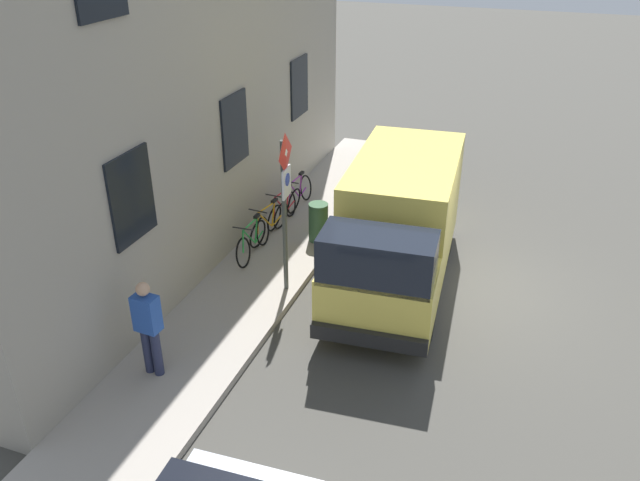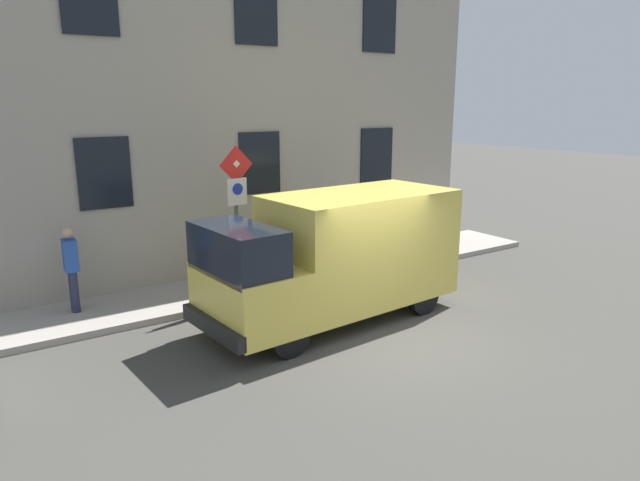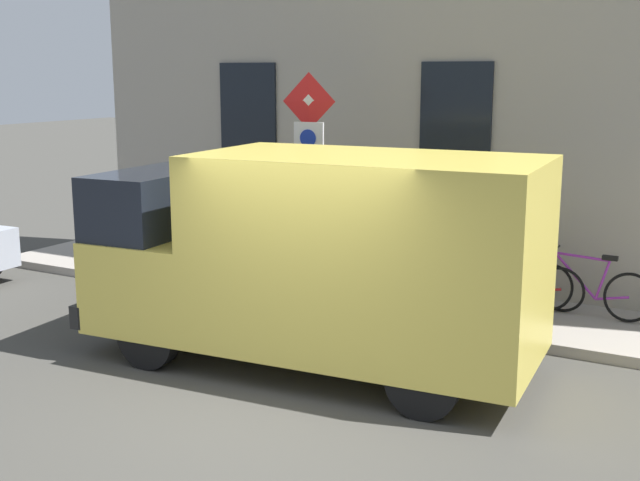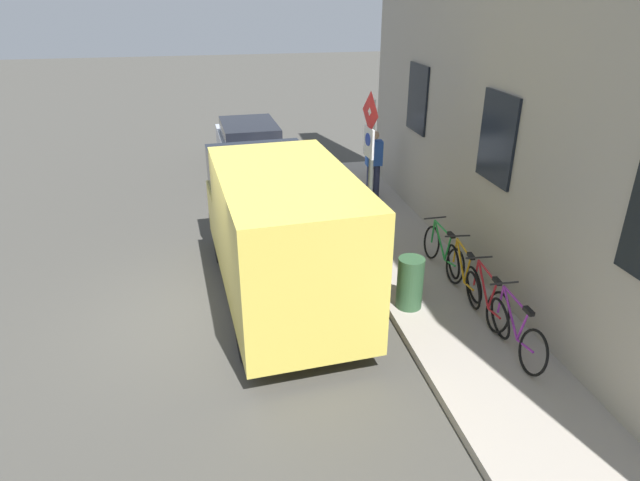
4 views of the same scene
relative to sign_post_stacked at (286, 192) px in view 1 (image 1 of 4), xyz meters
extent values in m
plane|color=#42403B|center=(-3.14, -1.48, -2.24)|extent=(80.00, 80.00, 0.00)
cube|color=#9D958B|center=(0.78, -1.48, -2.17)|extent=(1.99, 15.38, 0.14)
cube|color=#9D9688|center=(2.12, -1.48, 2.11)|extent=(0.70, 13.38, 8.71)
cube|color=black|center=(1.75, -5.16, 0.54)|extent=(0.06, 1.10, 1.50)
cube|color=black|center=(1.75, -1.48, 0.54)|extent=(0.06, 1.10, 1.50)
cube|color=black|center=(1.75, 2.20, 0.54)|extent=(0.06, 1.10, 1.50)
cylinder|color=#474C47|center=(0.04, 0.00, -0.56)|extent=(0.09, 0.09, 3.09)
pyramid|color=silver|center=(-0.04, 0.00, 0.74)|extent=(0.08, 0.50, 0.50)
pyramid|color=red|center=(-0.04, 0.00, 0.74)|extent=(0.07, 0.56, 0.56)
cube|color=white|center=(-0.02, 0.00, 0.19)|extent=(0.08, 0.44, 0.56)
cylinder|color=#1933B2|center=(-0.05, 0.00, 0.25)|extent=(0.03, 0.24, 0.24)
cube|color=#DFC850|center=(-1.86, -1.80, -0.83)|extent=(2.26, 3.93, 2.18)
cube|color=#DFC850|center=(-2.05, 0.79, -1.37)|extent=(2.09, 1.54, 1.10)
cube|color=black|center=(-2.06, 1.00, -0.47)|extent=(1.98, 1.11, 0.84)
cube|color=black|center=(-2.10, 1.54, -1.74)|extent=(2.01, 0.30, 0.28)
cylinder|color=black|center=(-2.91, 0.50, -1.86)|extent=(0.27, 0.77, 0.76)
cylinder|color=black|center=(-1.15, 0.62, -1.86)|extent=(0.27, 0.77, 0.76)
cylinder|color=black|center=(-2.67, -2.82, -1.86)|extent=(0.27, 0.77, 0.76)
cylinder|color=black|center=(-0.92, -2.70, -1.86)|extent=(0.27, 0.77, 0.76)
torus|color=black|center=(1.24, -3.11, -1.77)|extent=(0.18, 0.66, 0.66)
torus|color=black|center=(1.21, -4.16, -1.77)|extent=(0.18, 0.66, 0.66)
cylinder|color=purple|center=(1.23, -3.45, -1.57)|extent=(0.05, 0.60, 0.60)
cylinder|color=purple|center=(1.23, -3.52, -1.30)|extent=(0.05, 0.73, 0.07)
cylinder|color=purple|center=(1.22, -3.81, -1.58)|extent=(0.04, 0.19, 0.55)
cylinder|color=purple|center=(1.22, -3.95, -1.82)|extent=(0.05, 0.43, 0.12)
cylinder|color=purple|center=(1.24, -3.14, -1.53)|extent=(0.04, 0.09, 0.50)
cube|color=black|center=(1.22, -3.89, -1.27)|extent=(0.08, 0.20, 0.06)
cylinder|color=#262626|center=(1.24, -3.16, -1.23)|extent=(0.46, 0.04, 0.03)
torus|color=black|center=(1.26, -2.24, -1.77)|extent=(0.18, 0.67, 0.66)
torus|color=black|center=(1.19, -3.28, -1.77)|extent=(0.18, 0.67, 0.66)
cylinder|color=red|center=(1.24, -2.57, -1.57)|extent=(0.08, 0.60, 0.60)
cylinder|color=red|center=(1.23, -2.65, -1.30)|extent=(0.09, 0.73, 0.07)
cylinder|color=red|center=(1.21, -2.93, -1.58)|extent=(0.05, 0.19, 0.55)
cylinder|color=red|center=(1.20, -3.07, -1.82)|extent=(0.07, 0.43, 0.12)
cylinder|color=red|center=(1.26, -2.26, -1.53)|extent=(0.04, 0.09, 0.50)
cube|color=black|center=(1.21, -3.01, -1.27)|extent=(0.09, 0.21, 0.06)
cylinder|color=#262626|center=(1.26, -2.29, -1.23)|extent=(0.46, 0.06, 0.03)
torus|color=black|center=(1.28, -1.36, -1.77)|extent=(0.18, 0.67, 0.66)
torus|color=black|center=(1.17, -2.40, -1.77)|extent=(0.18, 0.67, 0.66)
cylinder|color=#CB8E12|center=(1.25, -1.70, -1.57)|extent=(0.10, 0.60, 0.60)
cylinder|color=#CB8E12|center=(1.24, -1.77, -1.30)|extent=(0.12, 0.73, 0.07)
cylinder|color=#CB8E12|center=(1.21, -2.06, -1.58)|extent=(0.06, 0.19, 0.55)
cylinder|color=#CB8E12|center=(1.19, -2.19, -1.82)|extent=(0.08, 0.43, 0.12)
cylinder|color=#CB8E12|center=(1.28, -1.39, -1.53)|extent=(0.05, 0.09, 0.50)
cube|color=black|center=(1.20, -2.13, -1.27)|extent=(0.10, 0.21, 0.06)
cylinder|color=#262626|center=(1.28, -1.41, -1.23)|extent=(0.46, 0.08, 0.03)
torus|color=black|center=(1.21, -0.48, -1.77)|extent=(0.15, 0.66, 0.66)
torus|color=black|center=(1.24, -1.53, -1.77)|extent=(0.15, 0.66, 0.66)
cylinder|color=#20913A|center=(1.22, -0.82, -1.57)|extent=(0.05, 0.60, 0.60)
cylinder|color=#20913A|center=(1.22, -0.89, -1.30)|extent=(0.06, 0.73, 0.07)
cylinder|color=#20913A|center=(1.23, -1.18, -1.58)|extent=(0.04, 0.19, 0.55)
cylinder|color=#20913A|center=(1.23, -1.32, -1.82)|extent=(0.05, 0.43, 0.12)
cylinder|color=#20913A|center=(1.21, -0.51, -1.53)|extent=(0.04, 0.09, 0.50)
cube|color=black|center=(1.23, -1.26, -1.27)|extent=(0.09, 0.20, 0.06)
cylinder|color=#262626|center=(1.21, -0.53, -1.23)|extent=(0.46, 0.04, 0.03)
cylinder|color=#262B47|center=(1.17, 3.13, -1.68)|extent=(0.16, 0.16, 0.85)
cylinder|color=#262B47|center=(0.99, 3.15, -1.68)|extent=(0.16, 0.16, 0.85)
cube|color=#2750AC|center=(1.08, 3.14, -0.94)|extent=(0.42, 0.29, 0.62)
sphere|color=tan|center=(1.08, 3.14, -0.49)|extent=(0.22, 0.22, 0.22)
cylinder|color=#2D5133|center=(0.14, -2.15, -1.65)|extent=(0.44, 0.44, 0.90)
camera|label=1|loc=(-4.29, 10.00, 4.74)|focal=35.83mm
camera|label=2|loc=(-10.67, 5.08, 2.00)|focal=31.95mm
camera|label=3|loc=(-9.83, -5.62, 1.15)|focal=45.76mm
camera|label=4|loc=(-2.94, -9.64, 2.83)|focal=30.59mm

